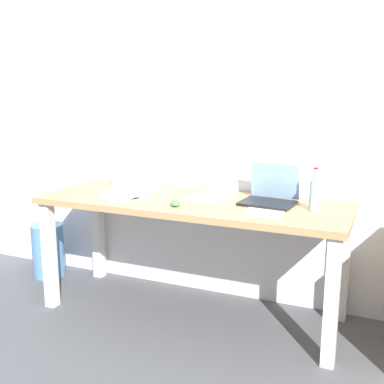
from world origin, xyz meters
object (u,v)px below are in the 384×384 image
(laptop_right, at_px, (270,195))
(beer_bottle, at_px, (315,194))
(desk, at_px, (192,216))
(laptop_left, at_px, (131,185))
(computer_mouse, at_px, (175,203))
(water_cooler_jug, at_px, (48,250))

(laptop_right, bearing_deg, beer_bottle, -17.41)
(desk, relative_size, laptop_left, 5.22)
(laptop_right, bearing_deg, computer_mouse, -150.62)
(laptop_left, bearing_deg, water_cooler_jug, 172.03)
(laptop_left, height_order, beer_bottle, beer_bottle)
(computer_mouse, bearing_deg, laptop_right, 4.95)
(desk, xyz_separation_m, laptop_left, (-0.45, 0.03, 0.15))
(laptop_right, relative_size, computer_mouse, 3.27)
(beer_bottle, bearing_deg, laptop_right, 162.59)
(laptop_left, distance_m, beer_bottle, 1.18)
(desk, xyz_separation_m, water_cooler_jug, (-1.26, 0.14, -0.44))
(desk, distance_m, computer_mouse, 0.21)
(beer_bottle, bearing_deg, computer_mouse, -165.94)
(beer_bottle, relative_size, water_cooler_jug, 0.54)
(laptop_left, xyz_separation_m, beer_bottle, (1.18, -0.01, 0.05))
(desk, height_order, computer_mouse, computer_mouse)
(beer_bottle, distance_m, computer_mouse, 0.79)
(laptop_right, bearing_deg, water_cooler_jug, 178.75)
(water_cooler_jug, bearing_deg, computer_mouse, -14.35)
(desk, distance_m, laptop_left, 0.47)
(desk, height_order, beer_bottle, beer_bottle)
(laptop_right, relative_size, beer_bottle, 1.32)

